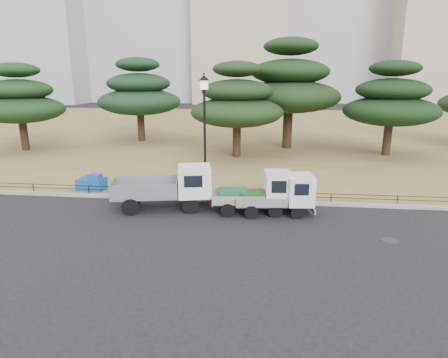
# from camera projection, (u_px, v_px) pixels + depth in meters

# --- Properties ---
(ground) EXTENTS (220.00, 220.00, 0.00)m
(ground) POSITION_uv_depth(u_px,v_px,m) (219.00, 221.00, 15.62)
(ground) COLOR black
(lawn) EXTENTS (120.00, 56.00, 0.15)m
(lawn) POSITION_uv_depth(u_px,v_px,m) (251.00, 128.00, 44.98)
(lawn) COLOR olive
(lawn) RESTS_ON ground
(curb) EXTENTS (120.00, 0.25, 0.16)m
(curb) POSITION_uv_depth(u_px,v_px,m) (225.00, 200.00, 18.10)
(curb) COLOR gray
(curb) RESTS_ON ground
(truck_large) EXTENTS (4.66, 2.58, 1.92)m
(truck_large) POSITION_uv_depth(u_px,v_px,m) (169.00, 186.00, 16.96)
(truck_large) COLOR black
(truck_large) RESTS_ON ground
(truck_kei_front) EXTENTS (3.58, 1.80, 1.83)m
(truck_kei_front) POSITION_uv_depth(u_px,v_px,m) (259.00, 192.00, 16.51)
(truck_kei_front) COLOR black
(truck_kei_front) RESTS_ON ground
(truck_kei_rear) EXTENTS (3.46, 1.78, 1.74)m
(truck_kei_rear) POSITION_uv_depth(u_px,v_px,m) (280.00, 195.00, 16.30)
(truck_kei_rear) COLOR black
(truck_kei_rear) RESTS_ON ground
(street_lamp) EXTENTS (0.52, 0.52, 5.78)m
(street_lamp) POSITION_uv_depth(u_px,v_px,m) (204.00, 116.00, 17.48)
(street_lamp) COLOR black
(street_lamp) RESTS_ON lawn
(pipe_fence) EXTENTS (38.00, 0.04, 0.40)m
(pipe_fence) POSITION_uv_depth(u_px,v_px,m) (226.00, 192.00, 18.15)
(pipe_fence) COLOR black
(pipe_fence) RESTS_ON lawn
(tarp_pile) EXTENTS (1.35, 1.01, 0.88)m
(tarp_pile) POSITION_uv_depth(u_px,v_px,m) (92.00, 183.00, 19.47)
(tarp_pile) COLOR #1652AB
(tarp_pile) RESTS_ON lawn
(manhole) EXTENTS (0.60, 0.60, 0.01)m
(manhole) POSITION_uv_depth(u_px,v_px,m) (389.00, 240.00, 13.76)
(manhole) COLOR #2D2D30
(manhole) RESTS_ON ground
(pine_west_far) EXTENTS (6.80, 6.80, 6.87)m
(pine_west_far) POSITION_uv_depth(u_px,v_px,m) (19.00, 101.00, 29.67)
(pine_west_far) COLOR black
(pine_west_far) RESTS_ON lawn
(pine_west_near) EXTENTS (7.54, 7.54, 7.53)m
(pine_west_near) POSITION_uv_depth(u_px,v_px,m) (139.00, 94.00, 34.21)
(pine_west_near) COLOR black
(pine_west_near) RESTS_ON lawn
(pine_center_left) EXTENTS (6.76, 6.76, 6.87)m
(pine_center_left) POSITION_uv_depth(u_px,v_px,m) (237.00, 103.00, 27.04)
(pine_center_left) COLOR black
(pine_center_left) RESTS_ON lawn
(pine_center_right) EXTENTS (8.32, 8.32, 8.83)m
(pine_center_right) POSITION_uv_depth(u_px,v_px,m) (289.00, 86.00, 30.33)
(pine_center_right) COLOR black
(pine_center_right) RESTS_ON lawn
(pine_east_near) EXTENTS (6.89, 6.89, 6.96)m
(pine_east_near) POSITION_uv_depth(u_px,v_px,m) (391.00, 101.00, 27.60)
(pine_east_near) COLOR black
(pine_east_near) RESTS_ON lawn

